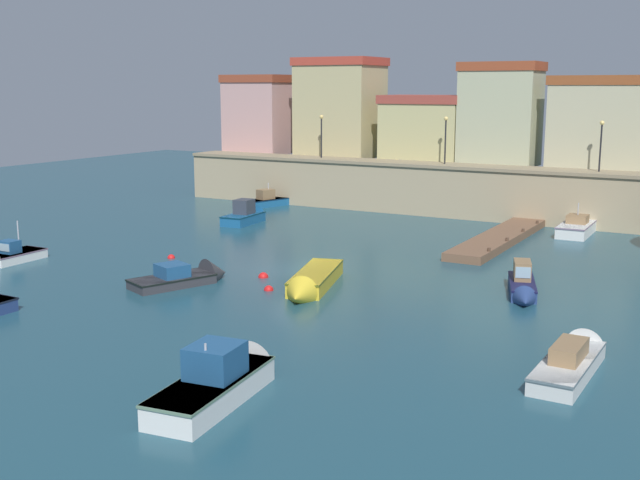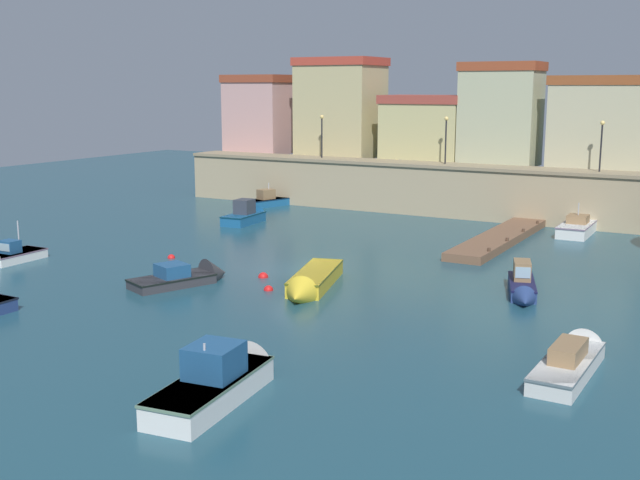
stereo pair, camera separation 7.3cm
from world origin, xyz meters
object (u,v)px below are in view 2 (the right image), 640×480
Objects in this scene: moored_boat_8 at (574,357)px; mooring_buoy_0 at (171,258)px; quay_lamp_0 at (322,130)px; quay_lamp_1 at (446,133)px; moored_boat_0 at (273,200)px; moored_boat_9 at (189,277)px; moored_boat_7 at (581,225)px; quay_lamp_2 at (602,138)px; moored_boat_5 at (248,215)px; moored_boat_1 at (3,258)px; moored_boat_6 at (225,376)px; mooring_buoy_1 at (268,290)px; moored_boat_3 at (523,286)px; mooring_buoy_2 at (263,277)px; moored_boat_4 at (311,282)px.

moored_boat_8 is 25.86m from mooring_buoy_0.
quay_lamp_1 is (11.09, 0.00, 0.04)m from quay_lamp_0.
moored_boat_9 is (11.07, -24.98, -0.09)m from moored_boat_0.
moored_boat_7 is 1.10× the size of moored_boat_8.
quay_lamp_2 is 0.73× the size of moored_boat_5.
quay_lamp_2 is at bearing 135.75° from moored_boat_1.
quay_lamp_2 reaches higher than moored_boat_7.
moored_boat_6 is 15.39m from moored_boat_9.
quay_lamp_2 is 0.83× the size of moored_boat_1.
moored_boat_6 reaches higher than moored_boat_0.
mooring_buoy_1 is (0.94, -26.67, -6.45)m from quay_lamp_1.
moored_boat_0 is 1.08× the size of moored_boat_5.
quay_lamp_1 is at bearing 29.39° from moored_boat_8.
mooring_buoy_0 is 0.92× the size of mooring_buoy_1.
moored_boat_7 reaches higher than moored_boat_0.
moored_boat_8 is at bearing -47.72° from quay_lamp_0.
moored_boat_7 reaches higher than moored_boat_8.
moored_boat_3 is 12.00× the size of mooring_buoy_0.
quay_lamp_1 reaches higher than moored_boat_1.
mooring_buoy_2 is (10.68, -14.03, -0.53)m from moored_boat_5.
moored_boat_6 is 1.05× the size of moored_boat_8.
moored_boat_6 is at bearing -64.78° from quay_lamp_0.
moored_boat_1 is at bearing -164.05° from moored_boat_0.
quay_lamp_1 reaches higher than moored_boat_9.
quay_lamp_2 is 0.49× the size of moored_boat_7.
quay_lamp_2 is at bearing 10.11° from moored_boat_8.
mooring_buoy_2 is (-3.59, 1.12, -0.40)m from moored_boat_4.
quay_lamp_2 reaches higher than moored_boat_5.
moored_boat_5 is (-11.47, -10.51, -5.92)m from quay_lamp_1.
moored_boat_9 is at bearing -74.39° from quay_lamp_0.
quay_lamp_2 reaches higher than moored_boat_4.
quay_lamp_1 is at bearing 180.00° from quay_lamp_2.
quay_lamp_0 is 32.26m from moored_boat_3.
moored_boat_1 is (-27.18, -29.15, -6.05)m from quay_lamp_2.
moored_boat_6 is 12.54m from moored_boat_8.
moored_boat_6 reaches higher than moored_boat_4.
moored_boat_1 is 0.80× the size of moored_boat_3.
quay_lamp_2 is at bearing 144.35° from moored_boat_4.
quay_lamp_0 reaches higher than mooring_buoy_0.
mooring_buoy_0 is (-19.81, -23.22, -6.41)m from quay_lamp_2.
moored_boat_7 is at bearing 165.38° from moored_boat_3.
moored_boat_3 is at bearing 24.70° from mooring_buoy_1.
quay_lamp_1 is 25.39m from mooring_buoy_2.
moored_boat_3 is 12.45m from mooring_buoy_1.
mooring_buoy_1 reaches higher than mooring_buoy_0.
quay_lamp_1 reaches higher than moored_boat_7.
moored_boat_9 is at bearing -159.20° from moored_boat_5.
moored_boat_5 is at bearing 166.33° from moored_boat_1.
moored_boat_8 is at bearing -56.20° from moored_boat_6.
moored_boat_5 is at bearing -153.42° from moored_boat_4.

